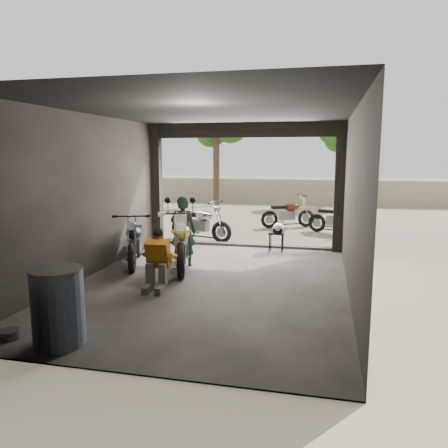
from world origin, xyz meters
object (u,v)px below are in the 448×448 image
at_px(outside_bike_b, 288,211).
at_px(mechanic, 156,262).
at_px(left_bike, 135,239).
at_px(rider, 183,231).
at_px(sign_post, 356,192).
at_px(outside_bike_c, 337,217).
at_px(outside_bike_a, 200,221).
at_px(stool, 276,235).
at_px(main_bike, 182,239).
at_px(helmet, 278,228).
at_px(oil_drum, 58,308).

height_order(outside_bike_b, mechanic, outside_bike_b).
relative_size(left_bike, outside_bike_b, 1.08).
xyz_separation_m(rider, sign_post, (3.77, 3.29, 0.65)).
distance_m(outside_bike_c, sign_post, 1.76).
xyz_separation_m(outside_bike_a, stool, (2.24, -0.98, -0.14)).
relative_size(left_bike, outside_bike_c, 1.10).
bearing_deg(outside_bike_c, main_bike, 169.29).
distance_m(main_bike, helmet, 2.72).
xyz_separation_m(oil_drum, sign_post, (4.05, 7.48, 0.92)).
bearing_deg(stool, mechanic, -115.87).
xyz_separation_m(left_bike, outside_bike_a, (0.66, 2.92, -0.01)).
bearing_deg(sign_post, left_bike, -169.24).
bearing_deg(outside_bike_c, oil_drum, -179.63).
bearing_deg(left_bike, rider, -12.07).
bearing_deg(outside_bike_c, helmet, 176.30).
distance_m(left_bike, helmet, 3.50).
relative_size(rider, mechanic, 1.44).
bearing_deg(left_bike, outside_bike_a, 58.18).
xyz_separation_m(outside_bike_a, rider, (0.42, -2.79, 0.19)).
relative_size(outside_bike_c, oil_drum, 1.58).
distance_m(rider, stool, 2.59).
relative_size(outside_bike_b, sign_post, 0.76).
bearing_deg(stool, outside_bike_b, 90.41).
bearing_deg(rider, sign_post, -141.95).
distance_m(mechanic, sign_post, 6.33).
bearing_deg(sign_post, outside_bike_b, 106.04).
xyz_separation_m(main_bike, outside_bike_b, (1.74, 5.88, -0.11)).
bearing_deg(rider, left_bike, 3.93).
relative_size(main_bike, left_bike, 1.13).
distance_m(outside_bike_b, stool, 3.79).
bearing_deg(helmet, mechanic, -119.02).
distance_m(outside_bike_a, outside_bike_b, 3.58).
xyz_separation_m(outside_bike_b, helmet, (0.07, -3.85, 0.09)).
bearing_deg(stool, rider, -135.18).
relative_size(outside_bike_c, sign_post, 0.74).
bearing_deg(rider, stool, -138.23).
xyz_separation_m(outside_bike_a, mechanic, (0.50, -4.57, -0.04)).
distance_m(outside_bike_b, helmet, 3.85).
bearing_deg(left_bike, outside_bike_b, 44.32).
distance_m(stool, helmet, 0.21).
bearing_deg(outside_bike_c, outside_bike_a, 139.99).
bearing_deg(main_bike, stool, 32.85).
relative_size(left_bike, sign_post, 0.82).
bearing_deg(sign_post, stool, -167.28).
distance_m(outside_bike_b, mechanic, 7.58).
bearing_deg(stool, sign_post, 37.18).
height_order(rider, mechanic, rider).
bearing_deg(sign_post, rider, -163.36).
distance_m(outside_bike_b, sign_post, 3.16).
relative_size(stool, helmet, 1.92).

